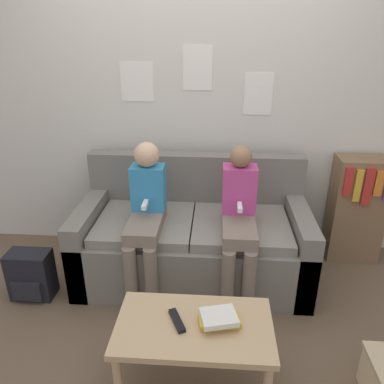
# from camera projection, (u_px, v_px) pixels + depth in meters

# --- Properties ---
(ground_plane) EXTENTS (10.00, 10.00, 0.00)m
(ground_plane) POSITION_uv_depth(u_px,v_px,m) (188.00, 318.00, 2.59)
(ground_plane) COLOR brown
(wall_back) EXTENTS (8.00, 0.06, 2.60)m
(wall_back) POSITION_uv_depth(u_px,v_px,m) (198.00, 100.00, 3.02)
(wall_back) COLOR beige
(wall_back) RESTS_ON ground_plane
(couch) EXTENTS (1.74, 0.84, 0.91)m
(couch) POSITION_uv_depth(u_px,v_px,m) (193.00, 240.00, 2.95)
(couch) COLOR #6B665B
(couch) RESTS_ON ground_plane
(coffee_table) EXTENTS (0.82, 0.47, 0.43)m
(coffee_table) POSITION_uv_depth(u_px,v_px,m) (194.00, 333.00, 1.97)
(coffee_table) COLOR tan
(coffee_table) RESTS_ON ground_plane
(person_left) EXTENTS (0.24, 0.57, 1.11)m
(person_left) POSITION_uv_depth(u_px,v_px,m) (146.00, 213.00, 2.65)
(person_left) COLOR #756656
(person_left) RESTS_ON ground_plane
(person_right) EXTENTS (0.24, 0.57, 1.10)m
(person_right) POSITION_uv_depth(u_px,v_px,m) (239.00, 218.00, 2.61)
(person_right) COLOR #756656
(person_right) RESTS_ON ground_plane
(tv_remote) EXTENTS (0.11, 0.17, 0.02)m
(tv_remote) POSITION_uv_depth(u_px,v_px,m) (177.00, 321.00, 1.96)
(tv_remote) COLOR black
(tv_remote) RESTS_ON coffee_table
(book_stack) EXTENTS (0.23, 0.19, 0.06)m
(book_stack) POSITION_uv_depth(u_px,v_px,m) (219.00, 319.00, 1.94)
(book_stack) COLOR gold
(book_stack) RESTS_ON coffee_table
(bookshelf) EXTENTS (0.42, 0.27, 0.90)m
(bookshelf) POSITION_uv_depth(u_px,v_px,m) (356.00, 209.00, 3.11)
(bookshelf) COLOR brown
(bookshelf) RESTS_ON ground_plane
(backpack) EXTENTS (0.30, 0.21, 0.37)m
(backpack) POSITION_uv_depth(u_px,v_px,m) (31.00, 275.00, 2.73)
(backpack) COLOR black
(backpack) RESTS_ON ground_plane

